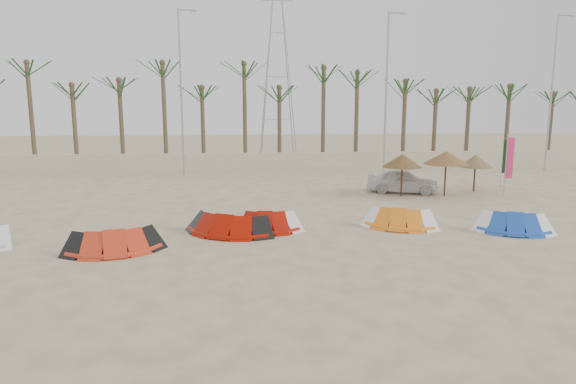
{
  "coord_description": "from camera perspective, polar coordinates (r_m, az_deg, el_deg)",
  "views": [
    {
      "loc": [
        -1.81,
        -15.41,
        5.23
      ],
      "look_at": [
        0.0,
        6.0,
        1.3
      ],
      "focal_mm": 32.0,
      "sensor_mm": 36.0,
      "label": 1
    }
  ],
  "objects": [
    {
      "name": "kite_orange",
      "position": [
        21.69,
        12.06,
        -2.69
      ],
      "size": [
        3.38,
        2.44,
        0.9
      ],
      "color": "orange",
      "rests_on": "ground"
    },
    {
      "name": "kite_red_mid",
      "position": [
        20.41,
        -6.65,
        -3.33
      ],
      "size": [
        3.97,
        2.76,
        0.9
      ],
      "color": "#A20E00",
      "rests_on": "ground"
    },
    {
      "name": "kite_blue",
      "position": [
        22.31,
        23.45,
        -2.97
      ],
      "size": [
        3.28,
        2.34,
        0.9
      ],
      "color": "blue",
      "rests_on": "ground"
    },
    {
      "name": "palm_line",
      "position": [
        39.0,
        -1.22,
        12.15
      ],
      "size": [
        52.0,
        4.0,
        7.7
      ],
      "color": "brown",
      "rests_on": "ground"
    },
    {
      "name": "lamp_b",
      "position": [
        35.65,
        -11.74,
        11.02
      ],
      "size": [
        1.25,
        0.14,
        11.0
      ],
      "color": "#A5A8AD",
      "rests_on": "ground"
    },
    {
      "name": "kite_red_right",
      "position": [
        20.7,
        -2.61,
        -3.1
      ],
      "size": [
        3.05,
        1.75,
        0.9
      ],
      "color": "#A11104",
      "rests_on": "ground"
    },
    {
      "name": "ground",
      "position": [
        16.37,
        1.79,
        -8.27
      ],
      "size": [
        120.0,
        120.0,
        0.0
      ],
      "primitive_type": "plane",
      "color": "beige",
      "rests_on": "ground"
    },
    {
      "name": "parasol_left",
      "position": [
        28.19,
        12.59,
        3.42
      ],
      "size": [
        2.14,
        2.14,
        2.3
      ],
      "color": "#4C331E",
      "rests_on": "ground"
    },
    {
      "name": "parasol_right",
      "position": [
        30.82,
        20.12,
        3.26
      ],
      "size": [
        1.89,
        1.89,
        2.11
      ],
      "color": "#4C331E",
      "rests_on": "ground"
    },
    {
      "name": "lamp_d",
      "position": [
        41.61,
        27.29,
        9.98
      ],
      "size": [
        1.25,
        0.14,
        11.0
      ],
      "color": "#A5A8AD",
      "rests_on": "ground"
    },
    {
      "name": "kite_red_left",
      "position": [
        18.92,
        -18.53,
        -4.92
      ],
      "size": [
        3.58,
        2.26,
        0.9
      ],
      "color": "red",
      "rests_on": "ground"
    },
    {
      "name": "car",
      "position": [
        29.47,
        12.61,
        1.21
      ],
      "size": [
        4.22,
        2.83,
        1.33
      ],
      "primitive_type": "imported",
      "rotation": [
        0.0,
        0.0,
        1.22
      ],
      "color": "white",
      "rests_on": "ground"
    },
    {
      "name": "boundary_wall",
      "position": [
        37.73,
        -2.05,
        3.39
      ],
      "size": [
        60.0,
        0.3,
        1.3
      ],
      "primitive_type": "cube",
      "color": "beige",
      "rests_on": "ground"
    },
    {
      "name": "flag_green",
      "position": [
        32.75,
        22.98,
        3.48
      ],
      "size": [
        0.44,
        0.14,
        2.99
      ],
      "color": "#A5A8AD",
      "rests_on": "ground"
    },
    {
      "name": "lamp_c",
      "position": [
        36.75,
        10.91,
        11.02
      ],
      "size": [
        1.25,
        0.14,
        11.0
      ],
      "color": "#A5A8AD",
      "rests_on": "ground"
    },
    {
      "name": "pylon",
      "position": [
        43.81,
        -1.12,
        3.51
      ],
      "size": [
        3.0,
        3.0,
        14.0
      ],
      "primitive_type": null,
      "color": "#A5A8AD",
      "rests_on": "ground"
    },
    {
      "name": "parasol_mid",
      "position": [
        28.82,
        17.18,
        3.66
      ],
      "size": [
        2.43,
        2.43,
        2.45
      ],
      "color": "#4C331E",
      "rests_on": "ground"
    },
    {
      "name": "flag_pink",
      "position": [
        29.85,
        23.35,
        3.31
      ],
      "size": [
        0.45,
        0.05,
        3.37
      ],
      "color": "#A5A8AD",
      "rests_on": "ground"
    }
  ]
}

